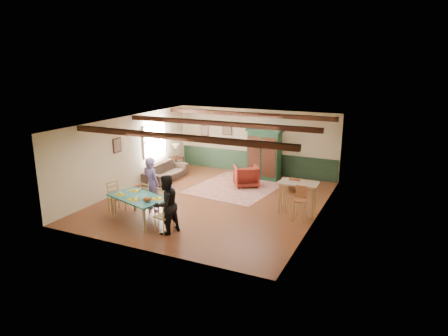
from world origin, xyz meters
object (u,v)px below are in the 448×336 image
at_px(person_man, 152,184).
at_px(person_child, 169,201).
at_px(dining_chair_end_right, 164,216).
at_px(bar_stool_right, 299,204).
at_px(table_lamp, 176,150).
at_px(cat, 147,199).
at_px(end_table, 176,164).
at_px(dining_chair_far_left, 150,197).
at_px(person_woman, 166,204).
at_px(counter_table, 298,197).
at_px(armoire, 264,154).
at_px(dining_chair_end_left, 117,197).
at_px(armchair, 246,176).
at_px(bar_stool_left, 293,196).
at_px(dining_table, 139,209).
at_px(dining_chair_far_right, 167,203).
at_px(sofa, 166,171).

relative_size(person_man, person_child, 1.72).
xyz_separation_m(dining_chair_end_right, bar_stool_right, (3.20, 2.31, 0.05)).
distance_m(person_child, table_lamp, 5.30).
relative_size(cat, table_lamp, 0.64).
bearing_deg(end_table, dining_chair_far_left, -68.20).
bearing_deg(bar_stool_right, person_man, -165.83).
distance_m(person_woman, counter_table, 4.21).
relative_size(armoire, bar_stool_right, 1.90).
bearing_deg(dining_chair_end_left, person_man, -43.15).
bearing_deg(armchair, end_table, -44.63).
distance_m(cat, table_lamp, 6.05).
bearing_deg(counter_table, person_woman, -133.29).
bearing_deg(cat, table_lamp, 131.13).
relative_size(person_man, bar_stool_left, 1.65).
xyz_separation_m(dining_table, dining_chair_end_right, (1.11, -0.34, 0.10)).
xyz_separation_m(armoire, counter_table, (2.21, -3.06, -0.52)).
bearing_deg(armoire, counter_table, -50.02).
height_order(dining_chair_far_right, bar_stool_right, bar_stool_right).
bearing_deg(table_lamp, bar_stool_right, -27.77).
xyz_separation_m(person_woman, table_lamp, (-3.16, 5.64, 0.08)).
height_order(dining_chair_end_right, bar_stool_right, bar_stool_right).
bearing_deg(dining_chair_far_right, end_table, -44.25).
relative_size(person_man, armchair, 1.96).
xyz_separation_m(person_woman, bar_stool_right, (3.11, 2.34, -0.30)).
bearing_deg(armoire, cat, -98.71).
bearing_deg(sofa, table_lamp, 10.87).
height_order(sofa, counter_table, counter_table).
relative_size(armoire, end_table, 3.24).
height_order(bar_stool_left, bar_stool_right, bar_stool_right).
bearing_deg(dining_chair_end_left, cat, -93.37).
relative_size(dining_chair_far_left, table_lamp, 1.68).
bearing_deg(dining_table, armoire, 71.93).
height_order(dining_chair_end_left, dining_chair_end_right, same).
bearing_deg(armchair, bar_stool_left, 107.87).
height_order(person_woman, bar_stool_right, person_woman).
xyz_separation_m(dining_chair_far_left, person_woman, (1.38, -1.19, 0.35)).
bearing_deg(dining_chair_end_right, person_child, -136.85).
xyz_separation_m(dining_chair_end_right, cat, (-0.61, 0.08, 0.37)).
distance_m(dining_chair_end_right, person_child, 1.11).
bearing_deg(counter_table, cat, -140.62).
distance_m(table_lamp, counter_table, 6.58).
relative_size(dining_chair_end_left, counter_table, 0.81).
bearing_deg(bar_stool_left, armchair, 136.82).
xyz_separation_m(dining_chair_end_right, person_woman, (0.10, -0.03, 0.35)).
distance_m(person_woman, person_child, 1.22).
xyz_separation_m(dining_chair_far_left, person_child, (0.80, -0.16, 0.03)).
bearing_deg(table_lamp, sofa, -77.77).
bearing_deg(person_child, person_man, 0.00).
relative_size(person_woman, counter_table, 1.41).
relative_size(person_child, cat, 2.79).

